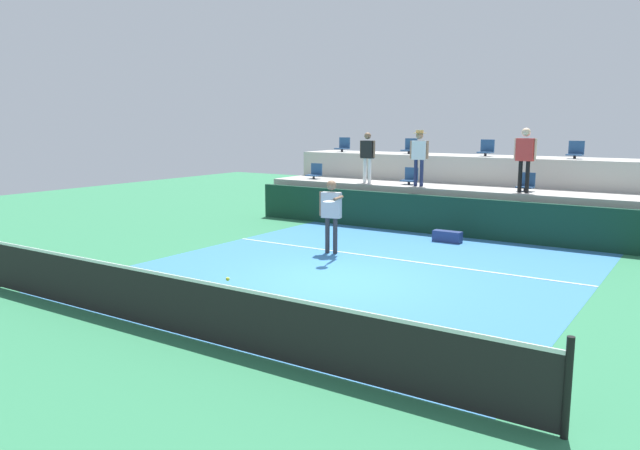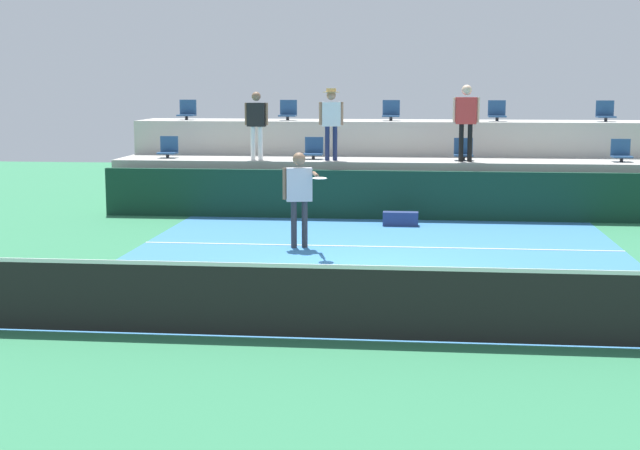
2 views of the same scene
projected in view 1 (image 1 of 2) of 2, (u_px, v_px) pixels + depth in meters
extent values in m
plane|color=#2D754C|center=(336.00, 281.00, 12.24)|extent=(40.00, 40.00, 0.00)
cube|color=teal|center=(360.00, 271.00, 13.06)|extent=(9.00, 10.00, 0.01)
cube|color=white|center=(390.00, 259.00, 14.22)|extent=(9.00, 0.06, 0.00)
cylinder|color=black|center=(568.00, 388.00, 6.04)|extent=(0.08, 0.08, 1.07)
cube|color=black|center=(191.00, 309.00, 8.87)|extent=(10.40, 0.01, 0.87)
cube|color=white|center=(190.00, 280.00, 8.80)|extent=(10.40, 0.02, 0.05)
cube|color=#0F3323|center=(449.00, 216.00, 17.09)|extent=(13.00, 0.16, 1.10)
cube|color=#ADAAA3|center=(465.00, 208.00, 18.15)|extent=(13.00, 1.80, 1.25)
cube|color=#ADAAA3|center=(485.00, 189.00, 19.56)|extent=(13.00, 1.80, 2.10)
cylinder|color=#2D2D33|center=(314.00, 177.00, 20.82)|extent=(0.08, 0.08, 0.10)
cube|color=navy|center=(314.00, 175.00, 20.80)|extent=(0.44, 0.40, 0.04)
cube|color=navy|center=(317.00, 169.00, 20.92)|extent=(0.44, 0.04, 0.38)
cylinder|color=#2D2D33|center=(409.00, 183.00, 18.88)|extent=(0.08, 0.08, 0.10)
cube|color=navy|center=(409.00, 181.00, 18.87)|extent=(0.44, 0.40, 0.04)
cube|color=navy|center=(412.00, 173.00, 18.98)|extent=(0.44, 0.04, 0.38)
cylinder|color=#2D2D33|center=(525.00, 190.00, 16.96)|extent=(0.08, 0.08, 0.10)
cube|color=navy|center=(525.00, 187.00, 16.95)|extent=(0.44, 0.40, 0.04)
cube|color=navy|center=(527.00, 179.00, 17.06)|extent=(0.44, 0.04, 0.38)
cylinder|color=#2D2D33|center=(342.00, 150.00, 22.14)|extent=(0.08, 0.08, 0.10)
cube|color=navy|center=(342.00, 149.00, 22.13)|extent=(0.44, 0.40, 0.04)
cube|color=navy|center=(345.00, 143.00, 22.24)|extent=(0.44, 0.04, 0.38)
cylinder|color=#2D2D33|center=(409.00, 152.00, 20.70)|extent=(0.08, 0.08, 0.10)
cube|color=navy|center=(409.00, 150.00, 20.69)|extent=(0.44, 0.40, 0.04)
cube|color=navy|center=(411.00, 144.00, 20.80)|extent=(0.44, 0.04, 0.38)
cylinder|color=#2D2D33|center=(485.00, 155.00, 19.26)|extent=(0.08, 0.08, 0.10)
cube|color=navy|center=(485.00, 152.00, 19.24)|extent=(0.44, 0.40, 0.04)
cube|color=navy|center=(488.00, 145.00, 19.36)|extent=(0.44, 0.04, 0.38)
cylinder|color=#2D2D33|center=(575.00, 157.00, 17.81)|extent=(0.08, 0.08, 0.10)
cube|color=navy|center=(575.00, 155.00, 17.80)|extent=(0.44, 0.40, 0.04)
cube|color=navy|center=(576.00, 147.00, 17.91)|extent=(0.44, 0.04, 0.38)
cylinder|color=#2D2D33|center=(327.00, 235.00, 14.79)|extent=(0.13, 0.13, 0.88)
cylinder|color=#2D2D33|center=(335.00, 236.00, 14.72)|extent=(0.13, 0.13, 0.88)
cube|color=#B2B2B7|center=(331.00, 205.00, 14.63)|extent=(0.50, 0.28, 0.62)
sphere|color=#846047|center=(331.00, 185.00, 14.55)|extent=(0.28, 0.28, 0.24)
cylinder|color=#846047|center=(321.00, 204.00, 14.72)|extent=(0.08, 0.08, 0.58)
cylinder|color=#846047|center=(338.00, 198.00, 14.24)|extent=(0.19, 0.56, 0.07)
cylinder|color=black|center=(333.00, 200.00, 13.89)|extent=(0.09, 0.26, 0.04)
ellipsoid|color=silver|center=(329.00, 201.00, 13.64)|extent=(0.32, 0.37, 0.03)
cylinder|color=white|center=(365.00, 171.00, 19.35)|extent=(0.12, 0.12, 0.79)
cylinder|color=white|center=(370.00, 171.00, 19.24)|extent=(0.12, 0.12, 0.79)
cube|color=black|center=(367.00, 149.00, 19.18)|extent=(0.44, 0.21, 0.56)
sphere|color=#846047|center=(368.00, 136.00, 19.11)|extent=(0.23, 0.23, 0.21)
cylinder|color=#846047|center=(361.00, 149.00, 19.33)|extent=(0.08, 0.08, 0.52)
cylinder|color=#846047|center=(374.00, 149.00, 19.03)|extent=(0.08, 0.08, 0.52)
cylinder|color=navy|center=(416.00, 173.00, 18.37)|extent=(0.13, 0.13, 0.80)
cylinder|color=navy|center=(422.00, 173.00, 18.29)|extent=(0.13, 0.13, 0.80)
cube|color=white|center=(419.00, 150.00, 18.22)|extent=(0.46, 0.25, 0.57)
sphere|color=#A87A5B|center=(420.00, 136.00, 18.15)|extent=(0.25, 0.25, 0.22)
cylinder|color=#A87A5B|center=(411.00, 150.00, 18.32)|extent=(0.08, 0.08, 0.53)
cylinder|color=#A87A5B|center=(427.00, 150.00, 18.11)|extent=(0.08, 0.08, 0.53)
cylinder|color=tan|center=(420.00, 133.00, 18.13)|extent=(0.45, 0.45, 0.01)
cylinder|color=tan|center=(420.00, 132.00, 18.13)|extent=(0.26, 0.26, 0.09)
cylinder|color=black|center=(520.00, 177.00, 16.69)|extent=(0.11, 0.11, 0.86)
cylinder|color=black|center=(527.00, 177.00, 16.58)|extent=(0.11, 0.11, 0.86)
cube|color=red|center=(525.00, 150.00, 16.51)|extent=(0.47, 0.19, 0.61)
sphere|color=beige|center=(526.00, 132.00, 16.43)|extent=(0.24, 0.24, 0.23)
cylinder|color=beige|center=(515.00, 149.00, 16.66)|extent=(0.07, 0.07, 0.58)
cylinder|color=beige|center=(535.00, 149.00, 16.36)|extent=(0.07, 0.07, 0.58)
sphere|color=#CCE033|center=(228.00, 279.00, 9.90)|extent=(0.07, 0.07, 0.07)
cube|color=navy|center=(447.00, 237.00, 16.19)|extent=(0.76, 0.28, 0.30)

